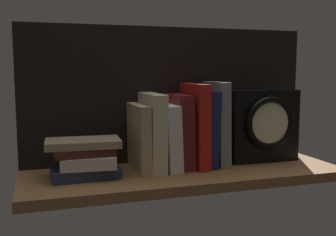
% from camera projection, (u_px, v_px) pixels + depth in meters
% --- Properties ---
extents(ground_plane, '(0.84, 0.28, 0.03)m').
position_uv_depth(ground_plane, '(185.00, 175.00, 1.05)').
color(ground_plane, brown).
extents(back_panel, '(0.84, 0.01, 0.38)m').
position_uv_depth(back_panel, '(170.00, 95.00, 1.15)').
color(back_panel, black).
rests_on(back_panel, ground_plane).
extents(book_tan_shortstories, '(0.03, 0.17, 0.17)m').
position_uv_depth(book_tan_shortstories, '(139.00, 137.00, 1.05)').
color(book_tan_shortstories, tan).
rests_on(book_tan_shortstories, ground_plane).
extents(book_cream_twain, '(0.04, 0.16, 0.20)m').
position_uv_depth(book_cream_twain, '(152.00, 132.00, 1.05)').
color(book_cream_twain, beige).
rests_on(book_cream_twain, ground_plane).
extents(book_white_catcher, '(0.04, 0.16, 0.17)m').
position_uv_depth(book_white_catcher, '(167.00, 136.00, 1.07)').
color(book_white_catcher, silver).
rests_on(book_white_catcher, ground_plane).
extents(book_maroon_dawkins, '(0.05, 0.13, 0.20)m').
position_uv_depth(book_maroon_dawkins, '(181.00, 131.00, 1.08)').
color(book_maroon_dawkins, maroon).
rests_on(book_maroon_dawkins, ground_plane).
extents(book_red_requiem, '(0.03, 0.16, 0.23)m').
position_uv_depth(book_red_requiem, '(195.00, 125.00, 1.09)').
color(book_red_requiem, red).
rests_on(book_red_requiem, ground_plane).
extents(book_navy_bierce, '(0.04, 0.13, 0.21)m').
position_uv_depth(book_navy_bierce, '(206.00, 128.00, 1.10)').
color(book_navy_bierce, '#192147').
rests_on(book_navy_bierce, ground_plane).
extents(book_gray_chess, '(0.04, 0.12, 0.23)m').
position_uv_depth(book_gray_chess, '(216.00, 123.00, 1.11)').
color(book_gray_chess, gray).
rests_on(book_gray_chess, ground_plane).
extents(framed_clock, '(0.21, 0.07, 0.21)m').
position_uv_depth(framed_clock, '(264.00, 125.00, 1.14)').
color(framed_clock, black).
rests_on(framed_clock, ground_plane).
extents(book_stack_side, '(0.18, 0.13, 0.09)m').
position_uv_depth(book_stack_side, '(85.00, 158.00, 0.98)').
color(book_stack_side, '#232D4C').
rests_on(book_stack_side, ground_plane).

